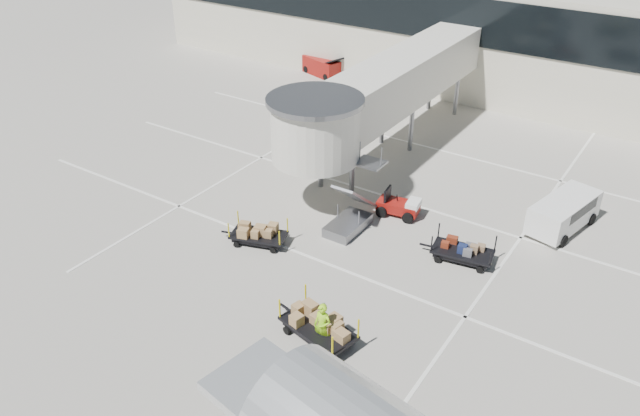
# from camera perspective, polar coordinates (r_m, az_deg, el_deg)

# --- Properties ---
(ground) EXTENTS (140.00, 140.00, 0.00)m
(ground) POSITION_cam_1_polar(r_m,az_deg,el_deg) (26.90, -0.48, -7.65)
(ground) COLOR #BBB5A7
(ground) RESTS_ON ground
(lane_markings) EXTENTS (40.00, 30.00, 0.02)m
(lane_markings) POSITION_cam_1_polar(r_m,az_deg,el_deg) (33.95, 7.43, 0.97)
(lane_markings) COLOR white
(lane_markings) RESTS_ON ground
(terminal) EXTENTS (64.00, 12.11, 15.20)m
(terminal) POSITION_cam_1_polar(r_m,az_deg,el_deg) (50.53, 19.17, 14.63)
(terminal) COLOR beige
(terminal) RESTS_ON ground
(jet_bridge) EXTENTS (5.70, 20.40, 6.03)m
(jet_bridge) POSITION_cam_1_polar(r_m,az_deg,el_deg) (35.88, 5.30, 10.32)
(jet_bridge) COLOR silver
(jet_bridge) RESTS_ON ground
(baggage_tug) EXTENTS (2.27, 1.65, 1.40)m
(baggage_tug) POSITION_cam_1_polar(r_m,az_deg,el_deg) (32.12, 7.27, 0.17)
(baggage_tug) COLOR maroon
(baggage_tug) RESTS_ON ground
(suitcase_cart) EXTENTS (3.45, 1.80, 1.33)m
(suitcase_cart) POSITION_cam_1_polar(r_m,az_deg,el_deg) (29.19, 13.05, -3.97)
(suitcase_cart) COLOR black
(suitcase_cart) RESTS_ON ground
(box_cart_near) EXTENTS (3.82, 2.14, 1.46)m
(box_cart_near) POSITION_cam_1_polar(r_m,az_deg,el_deg) (24.24, -0.19, -10.92)
(box_cart_near) COLOR black
(box_cart_near) RESTS_ON ground
(box_cart_far) EXTENTS (3.28, 2.06, 1.26)m
(box_cart_far) POSITION_cam_1_polar(r_m,az_deg,el_deg) (29.81, -5.89, -2.41)
(box_cart_far) COLOR black
(box_cart_far) RESTS_ON ground
(ground_worker) EXTENTS (0.70, 0.46, 1.93)m
(ground_worker) POSITION_cam_1_polar(r_m,az_deg,el_deg) (23.77, 0.22, -10.71)
(ground_worker) COLOR #91D916
(ground_worker) RESTS_ON ground
(minivan) EXTENTS (2.67, 4.59, 1.63)m
(minivan) POSITION_cam_1_polar(r_m,az_deg,el_deg) (32.88, 21.51, -0.20)
(minivan) COLOR white
(minivan) RESTS_ON ground
(belt_loader) EXTENTS (4.00, 2.46, 1.81)m
(belt_loader) POSITION_cam_1_polar(r_m,az_deg,el_deg) (52.14, 0.23, 12.80)
(belt_loader) COLOR maroon
(belt_loader) RESTS_ON ground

